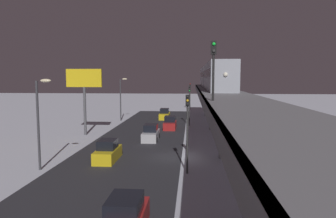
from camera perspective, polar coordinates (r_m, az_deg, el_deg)
The scene contains 15 objects.
ground_plane at distance 30.54m, azimuth 0.56°, elevation -8.88°, with size 240.00×240.00×0.00m, color silver.
avenue_asphalt at distance 31.14m, azimuth -7.74°, elevation -8.64°, with size 11.00×82.77×0.01m, color #28282D.
elevated_railway at distance 29.75m, azimuth 10.65°, elevation 1.15°, with size 5.00×82.77×6.19m.
subway_train at distance 49.54m, azimuth 8.28°, elevation 6.01°, with size 2.94×36.87×3.40m.
rail_signal at distance 21.16m, azimuth 8.40°, elevation 8.92°, with size 0.36×0.41×4.00m.
sedan_silver at distance 38.56m, azimuth -3.19°, elevation -4.60°, with size 1.91×4.47×1.97m.
sedan_yellow at distance 29.74m, azimuth -11.08°, elevation -7.81°, with size 1.80×4.22×1.97m.
sedan_yellow_3 at distance 58.10m, azimuth -0.63°, elevation -1.06°, with size 1.80×4.55×1.97m.
sedan_red_2 at distance 46.72m, azimuth 0.37°, elevation -2.74°, with size 1.80×4.03×1.97m.
traffic_light_near at distance 24.68m, azimuth 3.61°, elevation -2.47°, with size 0.32×0.44×6.40m.
traffic_light_mid at distance 49.75m, azimuth 3.99°, elevation 1.71°, with size 0.32×0.44×6.40m.
traffic_light_far at distance 74.90m, azimuth 4.11°, elevation 3.08°, with size 0.32×0.44×6.40m.
commercial_billboard at distance 42.77m, azimuth -15.23°, elevation 4.38°, with size 4.80×0.36×8.90m.
street_lamp_near at distance 27.62m, azimuth -22.52°, elevation -0.72°, with size 1.35×0.44×7.65m.
street_lamp_far at distance 55.96m, azimuth -8.55°, elevation 2.74°, with size 1.35×0.44×7.65m.
Camera 1 is at (-1.94, 29.48, 7.74)m, focal length 32.99 mm.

